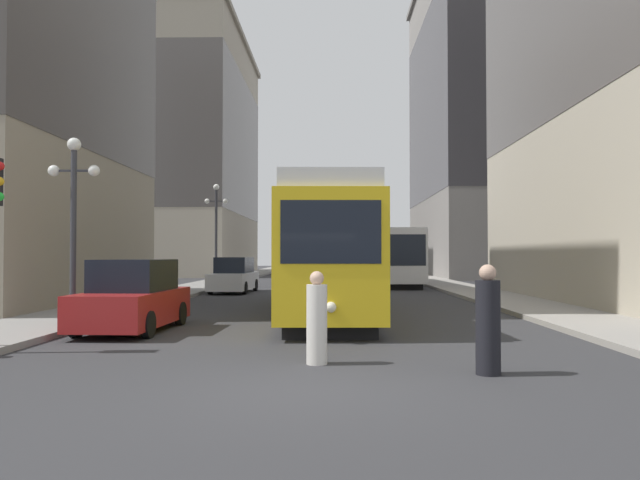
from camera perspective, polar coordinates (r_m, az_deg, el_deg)
ground_plane at (r=8.87m, az=-1.05°, el=-14.02°), size 200.00×200.00×0.00m
sidewalk_left at (r=49.32m, az=-7.95°, el=-3.58°), size 2.88×120.00×0.15m
sidewalk_right at (r=49.21m, az=9.60°, el=-3.58°), size 2.88×120.00×0.15m
streetcar at (r=20.22m, az=0.53°, el=-0.96°), size 3.01×14.28×3.89m
transit_bus at (r=39.05m, az=6.69°, el=-1.40°), size 2.94×12.13×3.45m
parked_car_left_near at (r=31.51m, az=-8.11°, el=-3.40°), size 2.05×4.88×1.82m
parked_car_left_mid at (r=16.21m, az=-17.21°, el=-5.23°), size 1.99×4.36×1.82m
pedestrian_crossing_near at (r=10.80m, az=-0.31°, el=-7.63°), size 0.37×0.37×1.65m
pedestrian_crossing_far at (r=10.23m, az=15.58°, el=-7.58°), size 0.40×0.40×1.78m
lamp_post_left_near at (r=17.63m, az=-22.25°, el=3.59°), size 1.41×0.36×4.96m
lamp_post_left_far at (r=36.73m, az=-9.78°, el=1.94°), size 1.41×0.36×6.05m
building_left_midblock at (r=64.85m, az=-12.19°, el=8.05°), size 11.81×24.52×24.43m
building_right_midblock at (r=59.42m, az=16.28°, el=11.17°), size 13.72×22.94×28.78m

